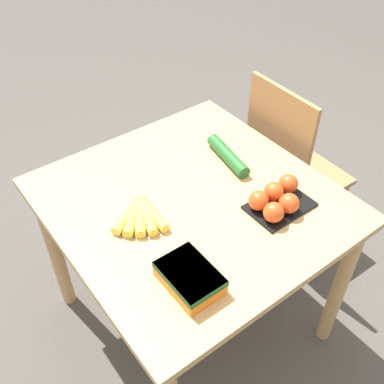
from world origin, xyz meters
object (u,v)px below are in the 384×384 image
object	(u,v)px
tomato_pack	(277,199)
cucumber_near	(228,156)
banana_bunch	(140,214)
chair	(289,170)
carrot_bag	(190,277)

from	to	relation	value
tomato_pack	cucumber_near	xyz separation A→B (m)	(-0.31, 0.04, -0.01)
banana_bunch	cucumber_near	size ratio (longest dim) A/B	0.77
chair	carrot_bag	xyz separation A→B (m)	(0.42, -0.92, 0.31)
chair	cucumber_near	world-z (taller)	chair
banana_bunch	carrot_bag	bearing A→B (deg)	-5.56
cucumber_near	tomato_pack	bearing A→B (deg)	-7.13
tomato_pack	carrot_bag	world-z (taller)	tomato_pack
carrot_bag	tomato_pack	bearing A→B (deg)	100.21
banana_bunch	cucumber_near	distance (m)	0.46
tomato_pack	carrot_bag	size ratio (longest dim) A/B	1.19
chair	cucumber_near	bearing A→B (deg)	94.81
banana_bunch	chair	bearing A→B (deg)	95.66
carrot_bag	chair	bearing A→B (deg)	114.32
banana_bunch	cucumber_near	xyz separation A→B (m)	(-0.07, 0.45, 0.01)
chair	tomato_pack	bearing A→B (deg)	127.09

